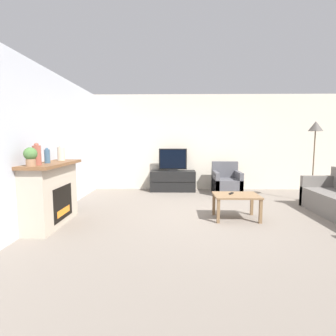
{
  "coord_description": "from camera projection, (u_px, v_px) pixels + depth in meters",
  "views": [
    {
      "loc": [
        -0.83,
        -4.82,
        1.45
      ],
      "look_at": [
        -0.93,
        0.58,
        0.85
      ],
      "focal_mm": 28.0,
      "sensor_mm": 36.0,
      "label": 1
    }
  ],
  "objects": [
    {
      "name": "mantel_vase_right",
      "position": [
        61.0,
        153.0,
        4.75
      ],
      "size": [
        0.13,
        0.13,
        0.29
      ],
      "color": "beige",
      "rests_on": "fireplace"
    },
    {
      "name": "potted_plant",
      "position": [
        30.0,
        156.0,
        3.73
      ],
      "size": [
        0.19,
        0.19,
        0.27
      ],
      "color": "#936B4C",
      "rests_on": "fireplace"
    },
    {
      "name": "floor_lamp",
      "position": [
        315.0,
        133.0,
        5.94
      ],
      "size": [
        0.31,
        0.31,
        1.85
      ],
      "color": "black",
      "rests_on": "ground"
    },
    {
      "name": "armchair",
      "position": [
        226.0,
        183.0,
        6.98
      ],
      "size": [
        0.7,
        0.76,
        0.84
      ],
      "color": "#4C4C51",
      "rests_on": "ground"
    },
    {
      "name": "ground_plane",
      "position": [
        217.0,
        216.0,
        4.93
      ],
      "size": [
        24.0,
        24.0,
        0.0
      ],
      "primitive_type": "plane",
      "color": "slate"
    },
    {
      "name": "wall_back",
      "position": [
        202.0,
        143.0,
        7.5
      ],
      "size": [
        12.0,
        0.06,
        2.7
      ],
      "color": "beige",
      "rests_on": "ground"
    },
    {
      "name": "mantel_vase_centre_left",
      "position": [
        47.0,
        156.0,
        4.22
      ],
      "size": [
        0.09,
        0.09,
        0.25
      ],
      "color": "#385670",
      "rests_on": "fireplace"
    },
    {
      "name": "remote",
      "position": [
        231.0,
        193.0,
        4.79
      ],
      "size": [
        0.12,
        0.15,
        0.02
      ],
      "rotation": [
        0.0,
        0.0,
        -0.58
      ],
      "color": "black",
      "rests_on": "coffee_table"
    },
    {
      "name": "fireplace",
      "position": [
        51.0,
        193.0,
        4.4
      ],
      "size": [
        0.51,
        1.41,
        1.06
      ],
      "color": "#B7A893",
      "rests_on": "ground"
    },
    {
      "name": "coffee_table",
      "position": [
        236.0,
        198.0,
        4.74
      ],
      "size": [
        0.8,
        0.59,
        0.45
      ],
      "color": "brown",
      "rests_on": "ground"
    },
    {
      "name": "tv_stand",
      "position": [
        173.0,
        181.0,
        7.32
      ],
      "size": [
        1.24,
        0.49,
        0.57
      ],
      "color": "black",
      "rests_on": "ground"
    },
    {
      "name": "tv",
      "position": [
        173.0,
        160.0,
        7.26
      ],
      "size": [
        0.77,
        0.18,
        0.62
      ],
      "color": "black",
      "rests_on": "tv_stand"
    },
    {
      "name": "wall_left",
      "position": [
        50.0,
        144.0,
        4.85
      ],
      "size": [
        0.06,
        12.0,
        2.7
      ],
      "color": "silver",
      "rests_on": "ground"
    },
    {
      "name": "mantel_vase_left",
      "position": [
        37.0,
        155.0,
        3.91
      ],
      "size": [
        0.12,
        0.12,
        0.33
      ],
      "color": "#994C3D",
      "rests_on": "fireplace"
    }
  ]
}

